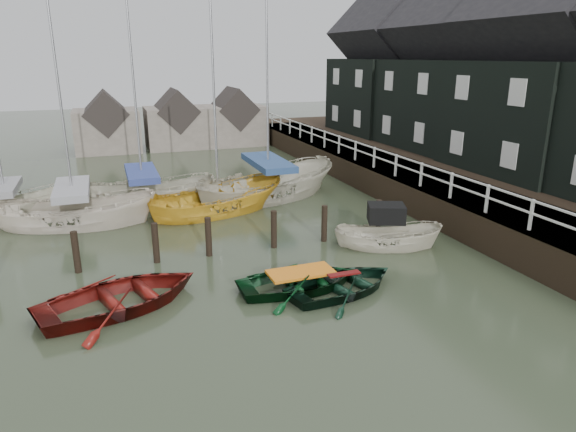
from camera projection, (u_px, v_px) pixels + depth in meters
name	position (u px, v px, depth m)	size (l,w,h in m)	color
ground	(268.00, 285.00, 15.76)	(120.00, 120.00, 0.00)	#293220
pier	(379.00, 173.00, 27.59)	(3.04, 32.00, 2.70)	black
land_strip	(463.00, 178.00, 29.58)	(14.00, 38.00, 1.50)	black
quay_houses	(491.00, 77.00, 26.67)	(6.52, 28.14, 10.01)	black
mooring_pilings	(211.00, 242.00, 17.95)	(13.72, 0.22, 1.80)	black
far_sheds	(174.00, 123.00, 38.82)	(14.00, 4.08, 4.39)	#665B51
rowboat_red	(123.00, 307.00, 14.35)	(3.25, 4.55, 0.94)	#62120E
rowboat_green	(301.00, 289.00, 15.50)	(2.72, 3.81, 0.79)	black
rowboat_dkgreen	(343.00, 291.00, 15.33)	(2.64, 3.69, 0.76)	black
motorboat	(387.00, 244.00, 18.83)	(4.16, 2.83, 2.33)	beige
sailboat_a	(76.00, 223.00, 21.34)	(7.00, 3.85, 11.24)	beige
sailboat_b	(144.00, 204.00, 24.11)	(7.06, 3.89, 10.89)	beige
sailboat_c	(219.00, 211.00, 23.14)	(6.97, 4.10, 10.30)	gold
sailboat_d	(268.00, 197.00, 25.35)	(8.35, 5.15, 13.62)	#B9B49E
sailboat_e	(8.00, 215.00, 22.42)	(5.87, 3.00, 9.01)	beige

